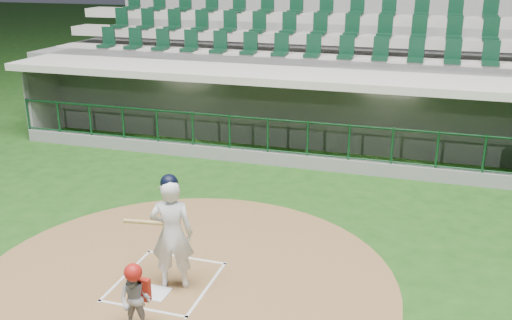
{
  "coord_description": "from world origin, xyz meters",
  "views": [
    {
      "loc": [
        3.94,
        -7.91,
        5.1
      ],
      "look_at": [
        0.71,
        2.6,
        1.3
      ],
      "focal_mm": 40.0,
      "sensor_mm": 36.0,
      "label": 1
    }
  ],
  "objects": [
    {
      "name": "dugout_structure",
      "position": [
        0.18,
        7.81,
        0.97
      ],
      "size": [
        16.4,
        3.7,
        3.0
      ],
      "color": "gray",
      "rests_on": "ground"
    },
    {
      "name": "batter",
      "position": [
        0.2,
        -0.38,
        1.0
      ],
      "size": [
        0.94,
        0.96,
        1.98
      ],
      "color": "silver",
      "rests_on": "dirt_circle"
    },
    {
      "name": "seating_deck",
      "position": [
        0.0,
        10.91,
        1.42
      ],
      "size": [
        17.0,
        6.72,
        5.15
      ],
      "color": "slate",
      "rests_on": "ground"
    },
    {
      "name": "catcher",
      "position": [
        0.2,
        -1.65,
        0.56
      ],
      "size": [
        0.51,
        0.41,
        1.09
      ],
      "color": "gray",
      "rests_on": "dirt_circle"
    },
    {
      "name": "home_plate",
      "position": [
        0.0,
        -0.7,
        0.02
      ],
      "size": [
        0.43,
        0.43,
        0.02
      ],
      "primitive_type": "cube",
      "color": "silver",
      "rests_on": "dirt_circle"
    },
    {
      "name": "dirt_circle",
      "position": [
        0.3,
        -0.2,
        0.01
      ],
      "size": [
        7.2,
        7.2,
        0.01
      ],
      "primitive_type": "cylinder",
      "color": "brown",
      "rests_on": "ground"
    },
    {
      "name": "ground",
      "position": [
        0.0,
        0.0,
        0.0
      ],
      "size": [
        120.0,
        120.0,
        0.0
      ],
      "primitive_type": "plane",
      "color": "#184012",
      "rests_on": "ground"
    },
    {
      "name": "batter_box_chalk",
      "position": [
        0.0,
        -0.3,
        0.02
      ],
      "size": [
        1.55,
        1.8,
        0.01
      ],
      "color": "silver",
      "rests_on": "ground"
    }
  ]
}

